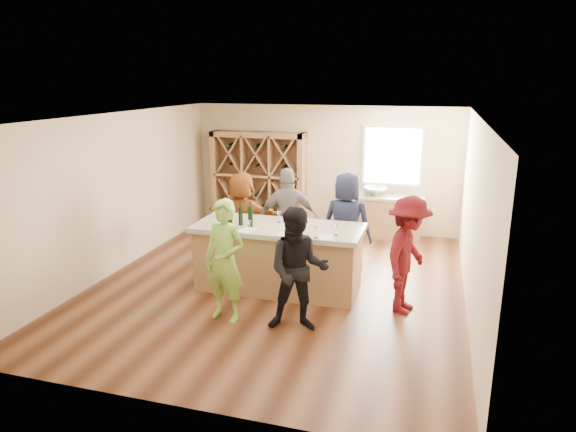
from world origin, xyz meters
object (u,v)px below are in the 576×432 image
(tasting_counter_base, at_px, (279,260))
(person_near_right, at_px, (298,270))
(wine_bottle_b, at_px, (230,217))
(person_near_left, at_px, (225,261))
(wine_bottle_c, at_px, (241,216))
(wine_bottle_d, at_px, (250,217))
(person_far_mid, at_px, (288,219))
(person_server, at_px, (408,255))
(sink, at_px, (375,191))
(person_far_left, at_px, (242,218))
(person_far_right, at_px, (347,224))
(wine_bottle_a, at_px, (227,215))
(wine_rack, at_px, (258,180))

(tasting_counter_base, xyz_separation_m, person_near_right, (0.68, -1.28, 0.37))
(wine_bottle_b, relative_size, person_near_right, 0.17)
(wine_bottle_b, distance_m, person_near_left, 1.13)
(wine_bottle_c, relative_size, person_near_right, 0.17)
(wine_bottle_d, relative_size, person_far_mid, 0.18)
(person_server, bearing_deg, sink, 28.62)
(person_far_mid, bearing_deg, wine_bottle_c, 47.73)
(wine_bottle_c, bearing_deg, tasting_counter_base, 12.84)
(person_far_left, bearing_deg, wine_bottle_d, 125.24)
(person_server, relative_size, person_far_right, 0.97)
(tasting_counter_base, bearing_deg, wine_bottle_a, -170.52)
(sink, height_order, wine_bottle_a, wine_bottle_a)
(person_far_mid, distance_m, person_far_left, 0.92)
(wine_rack, relative_size, tasting_counter_base, 0.85)
(wine_bottle_b, distance_m, person_near_right, 1.78)
(tasting_counter_base, height_order, wine_bottle_a, wine_bottle_a)
(person_server, bearing_deg, wine_bottle_d, 102.09)
(person_server, bearing_deg, wine_bottle_a, 101.65)
(wine_bottle_a, relative_size, person_near_left, 0.16)
(tasting_counter_base, distance_m, person_far_right, 1.43)
(sink, xyz_separation_m, wine_bottle_d, (-1.56, -3.54, 0.23))
(wine_bottle_a, height_order, person_far_left, person_far_left)
(wine_bottle_a, bearing_deg, wine_bottle_d, -5.72)
(person_near_right, bearing_deg, sink, 71.84)
(person_near_left, height_order, person_far_right, person_far_right)
(person_server, height_order, person_far_mid, person_far_mid)
(wine_rack, distance_m, person_far_right, 3.48)
(wine_bottle_a, distance_m, wine_bottle_c, 0.23)
(wine_bottle_b, relative_size, person_far_right, 0.16)
(wine_bottle_a, bearing_deg, sink, 60.51)
(wine_bottle_a, xyz_separation_m, person_server, (2.88, -0.15, -0.35))
(person_near_left, bearing_deg, wine_bottle_c, 111.53)
(wine_bottle_b, bearing_deg, person_far_left, 102.94)
(wine_bottle_b, xyz_separation_m, wine_bottle_d, (0.32, 0.06, 0.02))
(tasting_counter_base, relative_size, person_far_left, 1.51)
(wine_rack, bearing_deg, person_server, -45.94)
(sink, xyz_separation_m, person_near_left, (-1.55, -4.63, -0.13))
(wine_bottle_d, relative_size, person_far_left, 0.19)
(person_server, xyz_separation_m, person_far_left, (-3.09, 1.33, -0.02))
(person_far_right, height_order, person_far_left, person_far_right)
(person_near_left, bearing_deg, wine_rack, 115.47)
(sink, relative_size, person_server, 0.31)
(sink, distance_m, person_server, 3.77)
(wine_bottle_c, relative_size, person_far_right, 0.16)
(sink, distance_m, wine_bottle_a, 4.03)
(wine_rack, distance_m, person_far_mid, 2.86)
(wine_bottle_c, xyz_separation_m, wine_bottle_d, (0.18, -0.04, 0.02))
(wine_bottle_d, bearing_deg, person_near_left, -89.43)
(wine_bottle_b, xyz_separation_m, person_far_left, (-0.30, 1.29, -0.36))
(tasting_counter_base, bearing_deg, person_far_mid, 96.66)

